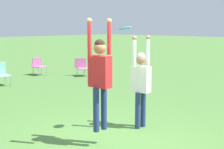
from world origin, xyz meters
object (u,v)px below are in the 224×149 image
Objects in this scene: frisbee at (125,28)px; camping_chair_2 at (38,65)px; person_defending at (141,80)px; camping_chair_3 at (1,73)px; person_jumping at (100,72)px; camping_chair_1 at (82,66)px.

frisbee reaches higher than camping_chair_2.
person_defending is 7.28m from camping_chair_3.
person_jumping is 7.86× the size of frisbee.
person_jumping is 1.44m from person_defending.
person_jumping is 2.58× the size of camping_chair_1.
person_jumping is at bearing -167.54° from frisbee.
camping_chair_2 is (2.62, 8.54, -0.64)m from person_defending.
person_defending is at bearing 83.20° from camping_chair_1.
camping_chair_1 is 1.01× the size of camping_chair_2.
person_jumping is 1.26m from frisbee.
person_jumping is 7.59m from camping_chair_3.
frisbee is 8.27m from camping_chair_1.
person_jumping is at bearing 75.71° from camping_chair_1.
camping_chair_1 is 0.92× the size of camping_chair_3.
camping_chair_3 is at bearing -16.88° from person_jumping.
camping_chair_1 is at bearing -42.93° from person_jumping.
frisbee is 0.30× the size of camping_chair_3.
camping_chair_1 is at bearing -179.22° from camping_chair_3.
camping_chair_3 is at bearing 16.50° from camping_chair_2.
person_jumping is 2.38× the size of camping_chair_3.
camping_chair_2 is (-1.32, 1.70, 0.03)m from camping_chair_1.
camping_chair_2 is at bearing -29.03° from camping_chair_1.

